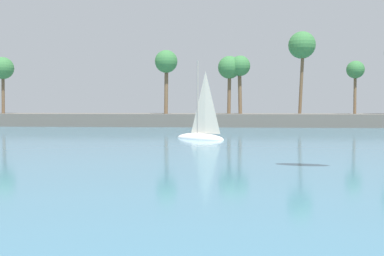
# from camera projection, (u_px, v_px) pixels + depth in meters

# --- Properties ---
(sea) EXTENTS (220.00, 93.56, 0.06)m
(sea) POSITION_uv_depth(u_px,v_px,m) (207.00, 129.00, 55.65)
(sea) COLOR teal
(sea) RESTS_ON ground
(palm_headland) EXTENTS (106.98, 6.18, 13.09)m
(palm_headland) POSITION_uv_depth(u_px,v_px,m) (240.00, 105.00, 61.98)
(palm_headland) COLOR #605B54
(palm_headland) RESTS_ON ground
(sailboat_near_shore) EXTENTS (5.11, 4.28, 7.50)m
(sailboat_near_shore) POSITION_uv_depth(u_px,v_px,m) (201.00, 131.00, 40.47)
(sailboat_near_shore) COLOR white
(sailboat_near_shore) RESTS_ON sea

